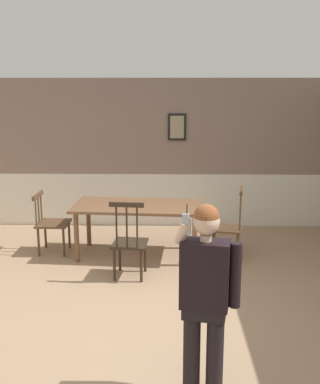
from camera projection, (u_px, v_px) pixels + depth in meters
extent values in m
plane|color=#9E7F60|center=(137.00, 313.00, 5.13)|extent=(7.55, 7.55, 0.00)
cube|color=gray|center=(149.00, 127.00, 8.07)|extent=(6.54, 0.12, 1.68)
cube|color=silver|center=(150.00, 199.00, 8.38)|extent=(6.54, 0.14, 0.95)
cube|color=silver|center=(149.00, 174.00, 8.24)|extent=(6.54, 0.05, 0.06)
cube|color=black|center=(177.00, 127.00, 7.99)|extent=(0.32, 0.03, 0.47)
cube|color=gray|center=(177.00, 127.00, 7.97)|extent=(0.24, 0.01, 0.39)
cube|color=brown|center=(138.00, 206.00, 6.76)|extent=(1.95, 1.05, 0.04)
cylinder|color=brown|center=(77.00, 237.00, 6.57)|extent=(0.07, 0.07, 0.74)
cylinder|color=brown|center=(195.00, 241.00, 6.43)|extent=(0.07, 0.07, 0.74)
cylinder|color=brown|center=(89.00, 223.00, 7.27)|extent=(0.07, 0.07, 0.74)
cylinder|color=brown|center=(195.00, 226.00, 7.12)|extent=(0.07, 0.07, 0.74)
cube|color=#513823|center=(54.00, 223.00, 6.94)|extent=(0.47, 0.47, 0.03)
cube|color=#513823|center=(38.00, 195.00, 6.85)|extent=(0.04, 0.47, 0.06)
cylinder|color=#513823|center=(41.00, 206.00, 7.03)|extent=(0.02, 0.02, 0.45)
cylinder|color=#513823|center=(38.00, 208.00, 6.89)|extent=(0.02, 0.02, 0.45)
cylinder|color=#513823|center=(36.00, 210.00, 6.76)|extent=(0.02, 0.02, 0.45)
cylinder|color=#513823|center=(69.00, 234.00, 7.17)|extent=(0.04, 0.04, 0.44)
cylinder|color=#513823|center=(64.00, 242.00, 6.81)|extent=(0.04, 0.04, 0.44)
cylinder|color=#513823|center=(45.00, 234.00, 7.18)|extent=(0.04, 0.04, 0.44)
cylinder|color=#513823|center=(39.00, 242.00, 6.82)|extent=(0.04, 0.04, 0.44)
cube|color=#2D2319|center=(130.00, 243.00, 6.04)|extent=(0.48, 0.48, 0.03)
cube|color=#2D2319|center=(126.00, 205.00, 5.72)|extent=(0.44, 0.08, 0.06)
cylinder|color=#2D2319|center=(116.00, 225.00, 5.80)|extent=(0.02, 0.02, 0.59)
cylinder|color=#2D2319|center=(127.00, 225.00, 5.78)|extent=(0.02, 0.02, 0.59)
cylinder|color=#2D2319|center=(137.00, 226.00, 5.77)|extent=(0.02, 0.02, 0.59)
cylinder|color=#2D2319|center=(120.00, 255.00, 6.29)|extent=(0.04, 0.04, 0.44)
cylinder|color=#2D2319|center=(145.00, 256.00, 6.25)|extent=(0.04, 0.04, 0.44)
cylinder|color=#2D2319|center=(114.00, 265.00, 5.95)|extent=(0.04, 0.04, 0.44)
cylinder|color=#2D2319|center=(141.00, 266.00, 5.91)|extent=(0.04, 0.04, 0.44)
cube|color=#513823|center=(226.00, 228.00, 6.72)|extent=(0.51, 0.51, 0.03)
cube|color=#513823|center=(241.00, 190.00, 6.55)|extent=(0.12, 0.44, 0.06)
cylinder|color=#513823|center=(240.00, 211.00, 6.48)|extent=(0.02, 0.02, 0.60)
cylinder|color=#513823|center=(241.00, 208.00, 6.61)|extent=(0.02, 0.02, 0.60)
cylinder|color=#513823|center=(241.00, 206.00, 6.74)|extent=(0.02, 0.02, 0.60)
cylinder|color=#513823|center=(212.00, 247.00, 6.63)|extent=(0.04, 0.04, 0.44)
cylinder|color=#513823|center=(214.00, 239.00, 6.97)|extent=(0.04, 0.04, 0.44)
cylinder|color=#513823|center=(237.00, 248.00, 6.57)|extent=(0.04, 0.04, 0.44)
cylinder|color=#513823|center=(238.00, 240.00, 6.91)|extent=(0.04, 0.04, 0.44)
cylinder|color=black|center=(215.00, 352.00, 3.70)|extent=(0.14, 0.14, 0.77)
cylinder|color=black|center=(192.00, 349.00, 3.74)|extent=(0.14, 0.14, 0.77)
cube|color=black|center=(204.00, 310.00, 3.64)|extent=(0.37, 0.25, 0.12)
cube|color=black|center=(205.00, 274.00, 3.57)|extent=(0.41, 0.28, 0.55)
cylinder|color=black|center=(235.00, 275.00, 3.52)|extent=(0.09, 0.09, 0.52)
cylinder|color=beige|center=(183.00, 233.00, 3.52)|extent=(0.17, 0.15, 0.19)
cylinder|color=beige|center=(206.00, 238.00, 3.50)|extent=(0.09, 0.09, 0.05)
sphere|color=beige|center=(206.00, 222.00, 3.48)|extent=(0.21, 0.21, 0.21)
sphere|color=brown|center=(206.00, 217.00, 3.47)|extent=(0.20, 0.20, 0.20)
cube|color=#B7B7BC|center=(187.00, 224.00, 3.48)|extent=(0.07, 0.05, 0.16)
cylinder|color=black|center=(187.00, 209.00, 3.45)|extent=(0.01, 0.01, 0.08)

